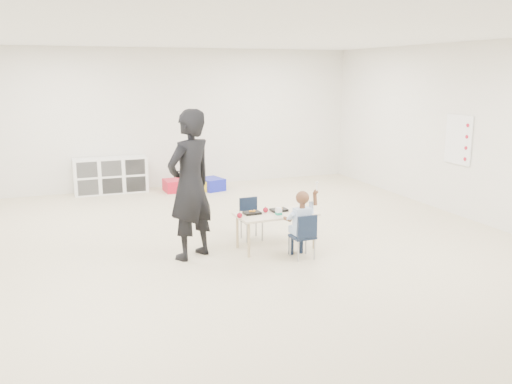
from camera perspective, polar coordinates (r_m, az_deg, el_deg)
name	(u,v)px	position (r m, az deg, el deg)	size (l,w,h in m)	color
room	(240,147)	(6.89, -1.70, 4.76)	(9.00, 9.02, 2.80)	beige
table	(276,230)	(7.30, 2.09, -4.05)	(1.09, 0.57, 0.49)	beige
chair_near	(302,236)	(6.93, 4.92, -4.61)	(0.28, 0.27, 0.59)	#111C33
chair_far	(252,219)	(7.66, -0.47, -2.90)	(0.28, 0.27, 0.59)	#111C33
child	(303,223)	(6.88, 4.94, -3.27)	(0.39, 0.39, 0.93)	#BBDAFE
lunch_tray_near	(279,210)	(7.33, 2.43, -1.90)	(0.22, 0.16, 0.03)	black
lunch_tray_far	(252,213)	(7.18, -0.42, -2.21)	(0.22, 0.16, 0.03)	black
milk_carton	(279,212)	(7.11, 2.39, -2.08)	(0.07, 0.07, 0.10)	white
bread_roll	(298,210)	(7.29, 4.44, -1.87)	(0.09, 0.09, 0.07)	tan
apple_near	(266,210)	(7.25, 1.02, -1.89)	(0.07, 0.07, 0.07)	maroon
apple_far	(240,215)	(6.97, -1.74, -2.49)	(0.07, 0.07, 0.07)	maroon
cubby_shelf	(111,175)	(10.97, -15.03, 1.70)	(1.40, 0.40, 0.70)	white
rules_poster	(458,140)	(9.46, 20.53, 5.18)	(0.02, 0.60, 0.80)	white
adult	(190,185)	(6.82, -6.95, 0.73)	(0.69, 0.45, 1.90)	black
bin_red	(174,186)	(10.89, -8.62, 0.68)	(0.37, 0.48, 0.23)	#B51227
bin_yellow	(198,185)	(10.92, -6.11, 0.71)	(0.34, 0.43, 0.21)	yellow
bin_blue	(212,184)	(10.93, -4.69, 0.84)	(0.39, 0.50, 0.24)	#161EA8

